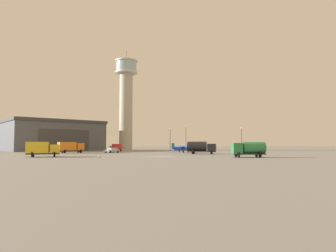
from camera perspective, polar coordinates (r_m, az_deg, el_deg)
name	(u,v)px	position (r m, az deg, el deg)	size (l,w,h in m)	color
ground_plane	(161,157)	(57.49, -1.35, -5.99)	(400.00, 400.00, 0.00)	gray
control_tower	(126,98)	(116.61, -8.19, 5.50)	(8.78, 8.78, 39.45)	#B2AD9E
hangar	(53,136)	(112.39, -21.50, -1.78)	(38.22, 37.69, 10.62)	#4C5159
airplane_blue	(182,148)	(82.76, 2.67, -4.34)	(6.80, 8.16, 2.64)	#2847A8
truck_fuel_tanker_black	(201,147)	(71.67, 6.48, -4.12)	(7.20, 4.19, 3.04)	#38383D
truck_box_orange	(71,147)	(82.09, -18.50, -3.88)	(6.45, 5.85, 2.93)	#38383D
truck_box_yellow	(42,149)	(60.77, -23.40, -4.06)	(6.39, 4.56, 2.88)	#38383D
truck_fuel_tanker_green	(249,149)	(56.07, 15.49, -4.27)	(6.15, 3.29, 2.86)	#38383D
truck_flatbed_red	(115,148)	(94.08, -10.32, -4.21)	(5.87, 6.87, 2.41)	#38383D
car_silver	(112,150)	(81.60, -10.91, -4.65)	(3.85, 4.68, 1.37)	#B7BABF
light_post_west	(170,137)	(101.29, 0.41, -2.20)	(0.44, 0.44, 7.85)	#38383D
light_post_north	(186,136)	(103.41, 3.51, -1.99)	(0.44, 0.44, 8.64)	#38383D
light_post_centre	(242,137)	(100.33, 14.17, -2.06)	(0.44, 0.44, 7.94)	#38383D
traffic_cone_near_left	(100,156)	(54.48, -13.23, -5.72)	(0.36, 0.36, 0.61)	black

